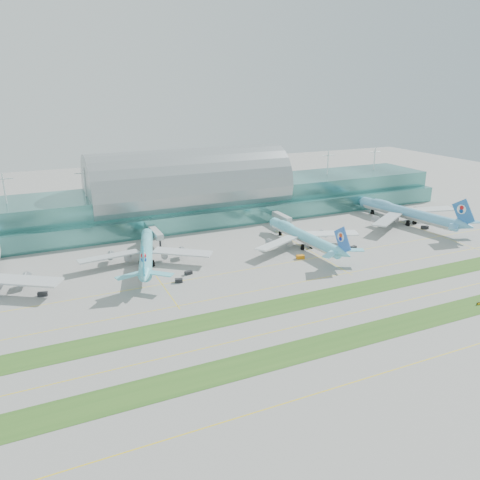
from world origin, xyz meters
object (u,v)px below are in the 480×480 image
terminal (190,197)px  airliner_d (406,212)px  taxiway_sign_east (479,303)px  airliner_b (146,251)px  airliner_c (303,236)px

terminal → airliner_d: (114.19, -61.02, -7.40)m
airliner_d → taxiway_sign_east: 109.36m
airliner_b → airliner_d: size_ratio=0.86×
terminal → airliner_b: size_ratio=4.96×
airliner_b → airliner_c: 79.02m
airliner_b → airliner_c: (78.41, -9.76, -0.02)m
airliner_d → taxiway_sign_east: bearing=-128.3°
airliner_d → taxiway_sign_east: (-52.14, -95.92, -6.31)m
airliner_d → airliner_c: bearing=178.4°
airliner_b → taxiway_sign_east: airliner_b is taller
airliner_c → airliner_d: size_ratio=0.87×
airliner_d → airliner_b: bearing=170.8°
airliner_b → airliner_d: airliner_d is taller
taxiway_sign_east → airliner_d: bearing=68.1°
airliner_d → taxiway_sign_east: size_ratio=32.21×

